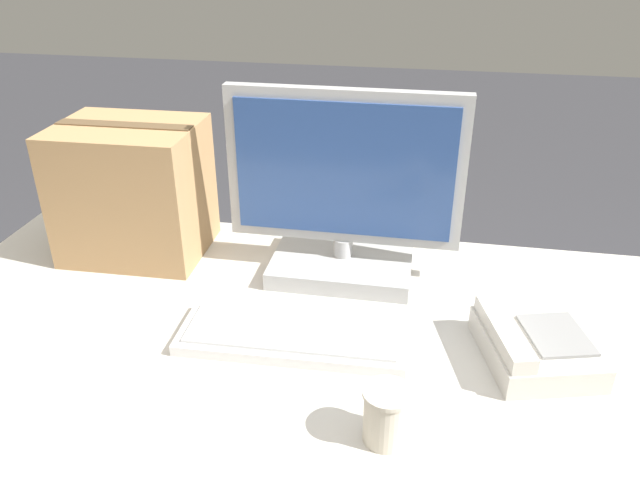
{
  "coord_description": "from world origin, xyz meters",
  "views": [
    {
      "loc": [
        0.14,
        -0.98,
        1.49
      ],
      "look_at": [
        -0.06,
        0.11,
        0.91
      ],
      "focal_mm": 35.0,
      "sensor_mm": 36.0,
      "label": 1
    }
  ],
  "objects_px": {
    "keyboard": "(293,336)",
    "cardboard_box": "(134,190)",
    "paper_cup_right": "(386,415)",
    "monitor": "(344,203)",
    "desk_phone": "(533,346)"
  },
  "relations": [
    {
      "from": "monitor",
      "to": "keyboard",
      "type": "xyz_separation_m",
      "value": [
        -0.05,
        -0.29,
        -0.16
      ]
    },
    {
      "from": "monitor",
      "to": "cardboard_box",
      "type": "xyz_separation_m",
      "value": [
        -0.5,
        0.01,
        -0.01
      ]
    },
    {
      "from": "keyboard",
      "to": "paper_cup_right",
      "type": "relative_size",
      "value": 4.62
    },
    {
      "from": "monitor",
      "to": "desk_phone",
      "type": "relative_size",
      "value": 1.98
    },
    {
      "from": "keyboard",
      "to": "paper_cup_right",
      "type": "bearing_deg",
      "value": -49.54
    },
    {
      "from": "keyboard",
      "to": "paper_cup_right",
      "type": "distance_m",
      "value": 0.3
    },
    {
      "from": "paper_cup_right",
      "to": "cardboard_box",
      "type": "height_order",
      "value": "cardboard_box"
    },
    {
      "from": "monitor",
      "to": "paper_cup_right",
      "type": "distance_m",
      "value": 0.54
    },
    {
      "from": "monitor",
      "to": "keyboard",
      "type": "height_order",
      "value": "monitor"
    },
    {
      "from": "keyboard",
      "to": "desk_phone",
      "type": "relative_size",
      "value": 1.7
    },
    {
      "from": "keyboard",
      "to": "paper_cup_right",
      "type": "height_order",
      "value": "paper_cup_right"
    },
    {
      "from": "keyboard",
      "to": "cardboard_box",
      "type": "xyz_separation_m",
      "value": [
        -0.45,
        0.3,
        0.14
      ]
    },
    {
      "from": "monitor",
      "to": "desk_phone",
      "type": "distance_m",
      "value": 0.49
    },
    {
      "from": "monitor",
      "to": "paper_cup_right",
      "type": "relative_size",
      "value": 5.38
    },
    {
      "from": "keyboard",
      "to": "cardboard_box",
      "type": "bearing_deg",
      "value": 144.24
    }
  ]
}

